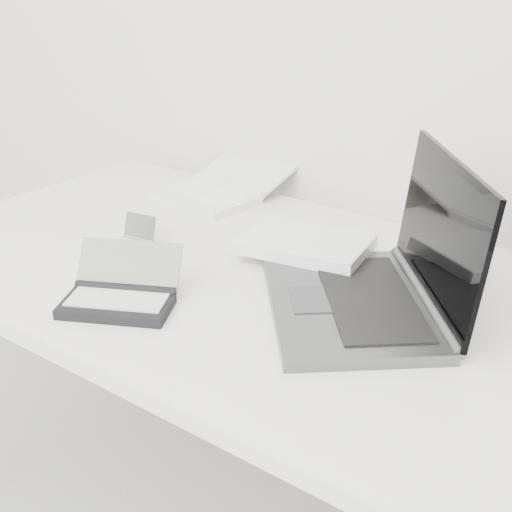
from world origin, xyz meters
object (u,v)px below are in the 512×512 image
Objects in this scene: palmtop_charcoal at (120,295)px; netbook_open_white at (218,189)px; laptop_large at (357,273)px; desk at (282,305)px.

netbook_open_white is at bearing 85.84° from palmtop_charcoal.
laptop_large is 1.70× the size of netbook_open_white.
laptop_large is at bearing 17.09° from desk.
palmtop_charcoal reaches higher than netbook_open_white.
desk is 2.87× the size of laptop_large.
netbook_open_white reaches higher than desk.
desk is 6.77× the size of palmtop_charcoal.
desk is 0.30m from palmtop_charcoal.
laptop_large is at bearing 15.17° from palmtop_charcoal.
netbook_open_white is at bearing -156.88° from laptop_large.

